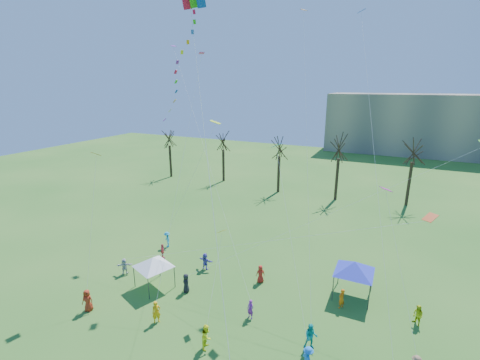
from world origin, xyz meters
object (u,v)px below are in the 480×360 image
at_px(distant_building, 454,126).
at_px(canopy_tent_white, 153,262).
at_px(big_box_kite, 183,70).
at_px(canopy_tent_blue, 355,267).

xyz_separation_m(distant_building, canopy_tent_white, (-30.46, -76.86, -5.02)).
distance_m(distant_building, canopy_tent_white, 82.83).
height_order(big_box_kite, canopy_tent_white, big_box_kite).
bearing_deg(canopy_tent_blue, big_box_kite, -152.84).
distance_m(big_box_kite, canopy_tent_blue, 20.63).
relative_size(big_box_kite, canopy_tent_blue, 5.70).
xyz_separation_m(big_box_kite, canopy_tent_white, (-4.04, 0.01, -15.87)).
bearing_deg(distant_building, canopy_tent_blue, -101.52).
relative_size(distant_building, canopy_tent_white, 16.44).
relative_size(distant_building, canopy_tent_blue, 13.86).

